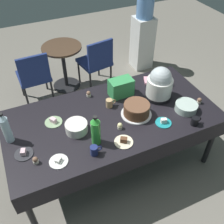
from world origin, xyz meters
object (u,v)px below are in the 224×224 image
at_px(coffee_mug_navy, 94,150).
at_px(coffee_mug_tan, 110,103).
at_px(dessert_plate_cream, 124,141).
at_px(maroon_chair_right, 96,60).
at_px(frosted_layer_cake, 137,110).
at_px(maroon_chair_left, 34,75).
at_px(cupcake_cocoa, 170,83).
at_px(ceramic_snack_bowl, 76,127).
at_px(cupcake_berry, 35,160).
at_px(dessert_plate_teal, 163,122).
at_px(cupcake_rose, 120,126).
at_px(soda_carton, 121,87).
at_px(potluck_table, 112,120).
at_px(slow_cooker, 160,84).
at_px(coffee_mug_black, 195,121).
at_px(dessert_plate_charcoal, 24,153).
at_px(round_cafe_table, 63,60).
at_px(dessert_plate_sage, 53,121).
at_px(soda_bottle_lime_soda, 96,131).
at_px(glass_salad_bowl, 186,107).
at_px(water_cooler, 143,35).
at_px(soda_bottle_water, 6,128).
at_px(cupcake_mint, 199,101).
at_px(dessert_plate_white, 59,161).

distance_m(coffee_mug_navy, coffee_mug_tan, 0.66).
xyz_separation_m(dessert_plate_cream, maroon_chair_right, (0.46, 1.87, -0.27)).
bearing_deg(frosted_layer_cake, dessert_plate_cream, -134.84).
bearing_deg(maroon_chair_left, cupcake_cocoa, -42.78).
distance_m(frosted_layer_cake, ceramic_snack_bowl, 0.64).
bearing_deg(cupcake_berry, dessert_plate_teal, -1.68).
distance_m(ceramic_snack_bowl, cupcake_rose, 0.42).
bearing_deg(soda_carton, potluck_table, -130.94).
relative_size(slow_cooker, coffee_mug_black, 3.32).
relative_size(dessert_plate_charcoal, round_cafe_table, 0.23).
bearing_deg(soda_carton, dessert_plate_sage, -171.81).
height_order(frosted_layer_cake, soda_bottle_lime_soda, soda_bottle_lime_soda).
distance_m(dessert_plate_sage, cupcake_berry, 0.50).
distance_m(dessert_plate_teal, dessert_plate_sage, 1.10).
distance_m(ceramic_snack_bowl, soda_carton, 0.72).
bearing_deg(potluck_table, slow_cooker, 6.71).
height_order(glass_salad_bowl, water_cooler, water_cooler).
distance_m(soda_bottle_water, water_cooler, 2.94).
bearing_deg(coffee_mug_navy, coffee_mug_tan, 54.49).
relative_size(dessert_plate_sage, cupcake_mint, 2.61).
relative_size(cupcake_mint, round_cafe_table, 0.09).
bearing_deg(potluck_table, maroon_chair_right, 74.57).
bearing_deg(dessert_plate_charcoal, coffee_mug_navy, -23.84).
bearing_deg(potluck_table, frosted_layer_cake, -20.34).
relative_size(dessert_plate_sage, maroon_chair_right, 0.21).
height_order(slow_cooker, maroon_chair_left, slow_cooker).
xyz_separation_m(slow_cooker, maroon_chair_right, (-0.18, 1.42, -0.44)).
bearing_deg(soda_carton, dessert_plate_teal, -73.22).
relative_size(cupcake_cocoa, maroon_chair_right, 0.08).
xyz_separation_m(cupcake_rose, round_cafe_table, (-0.04, 1.92, -0.28)).
relative_size(dessert_plate_teal, soda_carton, 0.63).
bearing_deg(soda_carton, coffee_mug_navy, -131.77).
distance_m(dessert_plate_teal, soda_bottle_lime_soda, 0.72).
relative_size(dessert_plate_charcoal, water_cooler, 0.14).
bearing_deg(soda_carton, round_cafe_table, 100.35).
height_order(dessert_plate_teal, soda_bottle_lime_soda, soda_bottle_lime_soda).
xyz_separation_m(soda_bottle_water, coffee_mug_black, (1.70, -0.54, -0.11)).
relative_size(ceramic_snack_bowl, dessert_plate_charcoal, 1.29).
bearing_deg(coffee_mug_navy, cupcake_berry, 166.70).
xyz_separation_m(cupcake_mint, water_cooler, (0.43, 1.98, -0.19)).
distance_m(dessert_plate_charcoal, coffee_mug_black, 1.65).
bearing_deg(water_cooler, coffee_mug_navy, -128.54).
height_order(potluck_table, dessert_plate_sage, dessert_plate_sage).
xyz_separation_m(dessert_plate_white, cupcake_cocoa, (1.51, 0.55, 0.02)).
bearing_deg(soda_carton, maroon_chair_right, 80.83).
relative_size(slow_cooker, maroon_chair_left, 0.44).
bearing_deg(dessert_plate_sage, dessert_plate_white, -99.90).
bearing_deg(coffee_mug_navy, ceramic_snack_bowl, 99.10).
height_order(dessert_plate_sage, soda_bottle_water, soda_bottle_water).
bearing_deg(slow_cooker, round_cafe_table, 111.43).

